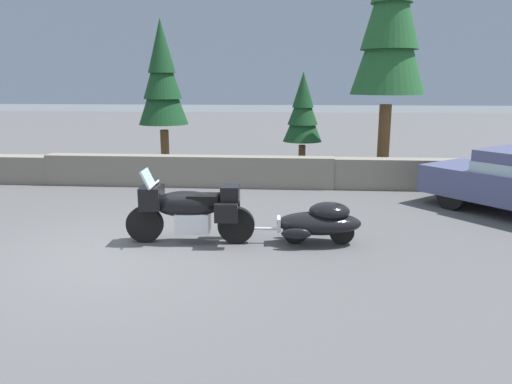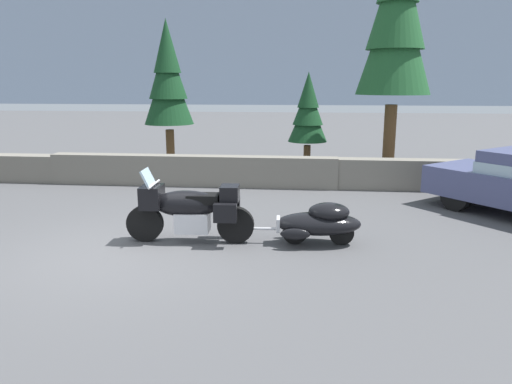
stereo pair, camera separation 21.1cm
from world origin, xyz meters
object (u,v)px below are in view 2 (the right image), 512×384
object	(u,v)px
pine_tree_tall	(397,12)
pine_tree_secondary	(168,78)
touring_motorcycle	(189,209)
pine_tree_far_right	(308,111)
car_shaped_trailer	(319,222)

from	to	relation	value
pine_tree_tall	pine_tree_secondary	xyz separation A→B (m)	(-6.76, 0.33, -1.80)
touring_motorcycle	pine_tree_secondary	distance (m)	7.54
pine_tree_far_right	car_shaped_trailer	bearing A→B (deg)	-88.17
pine_tree_far_right	pine_tree_tall	bearing A→B (deg)	-10.98
pine_tree_secondary	pine_tree_far_right	xyz separation A→B (m)	(4.34, 0.14, -0.99)
pine_tree_tall	pine_tree_far_right	xyz separation A→B (m)	(-2.42, 0.47, -2.79)
touring_motorcycle	car_shaped_trailer	distance (m)	2.32
touring_motorcycle	pine_tree_tall	world-z (taller)	pine_tree_tall
pine_tree_far_right	pine_tree_secondary	bearing A→B (deg)	-178.16
touring_motorcycle	car_shaped_trailer	bearing A→B (deg)	2.59
touring_motorcycle	pine_tree_far_right	world-z (taller)	pine_tree_far_right
pine_tree_secondary	pine_tree_far_right	size ratio (longest dim) A/B	1.50
pine_tree_secondary	pine_tree_tall	bearing A→B (deg)	-2.79
touring_motorcycle	car_shaped_trailer	size ratio (longest dim) A/B	1.05
pine_tree_tall	pine_tree_secondary	size ratio (longest dim) A/B	1.61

